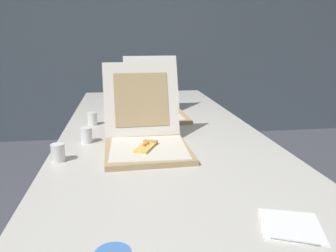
{
  "coord_description": "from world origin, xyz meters",
  "views": [
    {
      "loc": [
        -0.19,
        -0.98,
        1.2
      ],
      "look_at": [
        0.02,
        0.49,
        0.79
      ],
      "focal_mm": 34.89,
      "sensor_mm": 36.0,
      "label": 1
    }
  ],
  "objects_px": {
    "table": "(159,135)",
    "pizza_box_front": "(146,138)",
    "cup_white_far": "(116,108)",
    "cup_white_near_left": "(58,153)",
    "napkin_pile": "(289,226)",
    "cup_white_near_center": "(86,135)",
    "cup_white_mid": "(92,119)",
    "pizza_box_middle": "(155,109)"
  },
  "relations": [
    {
      "from": "pizza_box_front",
      "to": "cup_white_far",
      "type": "height_order",
      "value": "pizza_box_front"
    },
    {
      "from": "table",
      "to": "cup_white_near_center",
      "type": "height_order",
      "value": "cup_white_near_center"
    },
    {
      "from": "table",
      "to": "pizza_box_middle",
      "type": "relative_size",
      "value": 5.11
    },
    {
      "from": "cup_white_far",
      "to": "cup_white_near_center",
      "type": "xyz_separation_m",
      "value": [
        -0.13,
        -0.57,
        0.0
      ]
    },
    {
      "from": "cup_white_near_center",
      "to": "cup_white_far",
      "type": "bearing_deg",
      "value": 77.48
    },
    {
      "from": "napkin_pile",
      "to": "pizza_box_front",
      "type": "bearing_deg",
      "value": 115.77
    },
    {
      "from": "cup_white_mid",
      "to": "napkin_pile",
      "type": "distance_m",
      "value": 1.24
    },
    {
      "from": "pizza_box_middle",
      "to": "napkin_pile",
      "type": "xyz_separation_m",
      "value": [
        0.21,
        -1.23,
        -0.05
      ]
    },
    {
      "from": "cup_white_far",
      "to": "cup_white_near_left",
      "type": "bearing_deg",
      "value": -104.99
    },
    {
      "from": "table",
      "to": "cup_white_far",
      "type": "distance_m",
      "value": 0.45
    },
    {
      "from": "cup_white_near_left",
      "to": "cup_white_far",
      "type": "xyz_separation_m",
      "value": [
        0.21,
        0.8,
        0.0
      ]
    },
    {
      "from": "napkin_pile",
      "to": "cup_white_near_center",
      "type": "bearing_deg",
      "value": 126.4
    },
    {
      "from": "cup_white_near_center",
      "to": "napkin_pile",
      "type": "distance_m",
      "value": 0.97
    },
    {
      "from": "cup_white_far",
      "to": "pizza_box_front",
      "type": "bearing_deg",
      "value": -79.15
    },
    {
      "from": "table",
      "to": "cup_white_mid",
      "type": "height_order",
      "value": "cup_white_mid"
    },
    {
      "from": "cup_white_mid",
      "to": "napkin_pile",
      "type": "height_order",
      "value": "cup_white_mid"
    },
    {
      "from": "pizza_box_front",
      "to": "table",
      "type": "bearing_deg",
      "value": 72.05
    },
    {
      "from": "pizza_box_front",
      "to": "cup_white_near_left",
      "type": "height_order",
      "value": "pizza_box_front"
    },
    {
      "from": "cup_white_near_left",
      "to": "cup_white_far",
      "type": "distance_m",
      "value": 0.82
    },
    {
      "from": "cup_white_far",
      "to": "cup_white_near_center",
      "type": "relative_size",
      "value": 1.0
    },
    {
      "from": "table",
      "to": "pizza_box_front",
      "type": "relative_size",
      "value": 5.29
    },
    {
      "from": "cup_white_near_center",
      "to": "pizza_box_middle",
      "type": "bearing_deg",
      "value": 51.3
    },
    {
      "from": "cup_white_far",
      "to": "pizza_box_middle",
      "type": "bearing_deg",
      "value": -26.85
    },
    {
      "from": "cup_white_near_left",
      "to": "cup_white_mid",
      "type": "relative_size",
      "value": 1.0
    },
    {
      "from": "pizza_box_front",
      "to": "cup_white_far",
      "type": "bearing_deg",
      "value": 99.05
    },
    {
      "from": "table",
      "to": "napkin_pile",
      "type": "height_order",
      "value": "napkin_pile"
    },
    {
      "from": "pizza_box_middle",
      "to": "table",
      "type": "bearing_deg",
      "value": -93.83
    },
    {
      "from": "table",
      "to": "napkin_pile",
      "type": "xyz_separation_m",
      "value": [
        0.22,
        -0.98,
        0.04
      ]
    },
    {
      "from": "pizza_box_front",
      "to": "pizza_box_middle",
      "type": "relative_size",
      "value": 0.97
    },
    {
      "from": "table",
      "to": "pizza_box_front",
      "type": "height_order",
      "value": "pizza_box_front"
    },
    {
      "from": "table",
      "to": "cup_white_far",
      "type": "xyz_separation_m",
      "value": [
        -0.23,
        0.37,
        0.08
      ]
    },
    {
      "from": "pizza_box_middle",
      "to": "cup_white_near_center",
      "type": "height_order",
      "value": "pizza_box_middle"
    },
    {
      "from": "table",
      "to": "cup_white_near_left",
      "type": "bearing_deg",
      "value": -136.46
    },
    {
      "from": "cup_white_near_left",
      "to": "napkin_pile",
      "type": "height_order",
      "value": "cup_white_near_left"
    },
    {
      "from": "cup_white_far",
      "to": "cup_white_mid",
      "type": "relative_size",
      "value": 1.0
    },
    {
      "from": "cup_white_mid",
      "to": "cup_white_near_center",
      "type": "distance_m",
      "value": 0.32
    },
    {
      "from": "table",
      "to": "pizza_box_front",
      "type": "distance_m",
      "value": 0.36
    },
    {
      "from": "cup_white_far",
      "to": "napkin_pile",
      "type": "height_order",
      "value": "cup_white_far"
    },
    {
      "from": "cup_white_near_center",
      "to": "cup_white_near_left",
      "type": "bearing_deg",
      "value": -111.04
    },
    {
      "from": "table",
      "to": "cup_white_near_center",
      "type": "distance_m",
      "value": 0.42
    },
    {
      "from": "pizza_box_front",
      "to": "napkin_pile",
      "type": "relative_size",
      "value": 2.47
    },
    {
      "from": "cup_white_far",
      "to": "napkin_pile",
      "type": "distance_m",
      "value": 1.42
    }
  ]
}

